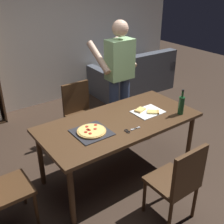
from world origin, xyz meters
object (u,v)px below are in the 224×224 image
at_px(chair_near_camera, 179,180).
at_px(dining_table, 120,126).
at_px(chair_far_side, 80,110).
at_px(wine_bottle, 181,105).
at_px(kitchen_scissors, 130,130).
at_px(pepperoni_pizza_on_tray, 92,132).
at_px(person_serving_pizza, 119,75).
at_px(couch, 133,78).

bearing_deg(chair_near_camera, dining_table, 90.00).
xyz_separation_m(dining_table, chair_near_camera, (-0.00, -0.94, -0.17)).
distance_m(chair_far_side, wine_bottle, 1.47).
bearing_deg(kitchen_scissors, pepperoni_pizza_on_tray, 150.05).
relative_size(chair_near_camera, pepperoni_pizza_on_tray, 2.40).
height_order(dining_table, wine_bottle, wine_bottle).
distance_m(chair_far_side, kitchen_scissors, 1.21).
bearing_deg(person_serving_pizza, chair_near_camera, -107.92).
distance_m(couch, pepperoni_pizza_on_tray, 3.11).
bearing_deg(kitchen_scissors, dining_table, 79.25).
height_order(dining_table, couch, couch).
bearing_deg(pepperoni_pizza_on_tray, chair_near_camera, -65.27).
distance_m(chair_near_camera, chair_far_side, 1.87).
height_order(pepperoni_pizza_on_tray, kitchen_scissors, pepperoni_pizza_on_tray).
relative_size(chair_near_camera, wine_bottle, 2.85).
height_order(person_serving_pizza, pepperoni_pizza_on_tray, person_serving_pizza).
bearing_deg(kitchen_scissors, wine_bottle, -3.57).
xyz_separation_m(pepperoni_pizza_on_tray, kitchen_scissors, (0.36, -0.21, -0.01)).
bearing_deg(dining_table, chair_near_camera, -90.00).
bearing_deg(wine_bottle, dining_table, 156.99).
height_order(wine_bottle, kitchen_scissors, wine_bottle).
relative_size(dining_table, couch, 1.10).
relative_size(couch, wine_bottle, 5.46).
relative_size(dining_table, pepperoni_pizza_on_tray, 5.04).
bearing_deg(kitchen_scissors, person_serving_pizza, 58.98).
height_order(chair_far_side, couch, chair_far_side).
bearing_deg(couch, pepperoni_pizza_on_tray, -138.71).
bearing_deg(wine_bottle, couch, 62.41).
height_order(chair_far_side, person_serving_pizza, person_serving_pizza).
height_order(person_serving_pizza, kitchen_scissors, person_serving_pizza).
xyz_separation_m(person_serving_pizza, pepperoni_pizza_on_tray, (-0.95, -0.76, -0.23)).
relative_size(couch, pepperoni_pizza_on_tray, 4.59).
relative_size(couch, person_serving_pizza, 0.99).
xyz_separation_m(chair_near_camera, chair_far_side, (0.00, 1.87, 0.00)).
xyz_separation_m(couch, person_serving_pizza, (-1.36, -1.27, 0.70)).
bearing_deg(pepperoni_pizza_on_tray, kitchen_scissors, -29.95).
relative_size(dining_table, person_serving_pizza, 1.08).
bearing_deg(chair_far_side, wine_bottle, -60.34).
bearing_deg(couch, dining_table, -133.69).
bearing_deg(pepperoni_pizza_on_tray, couch, 41.29).
xyz_separation_m(person_serving_pizza, kitchen_scissors, (-0.58, -0.97, -0.24)).
height_order(chair_near_camera, person_serving_pizza, person_serving_pizza).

